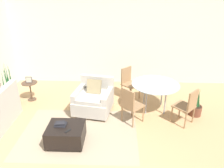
# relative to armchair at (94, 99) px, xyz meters

# --- Properties ---
(ground_plane) EXTENTS (20.00, 20.00, 0.00)m
(ground_plane) POSITION_rel_armchair_xyz_m (0.07, -1.85, -0.34)
(ground_plane) COLOR tan
(wall_back) EXTENTS (12.00, 0.06, 2.75)m
(wall_back) POSITION_rel_armchair_xyz_m (0.07, 1.92, 1.04)
(wall_back) COLOR beige
(wall_back) RESTS_ON ground_plane
(area_rug) EXTENTS (2.54, 1.88, 0.01)m
(area_rug) POSITION_rel_armchair_xyz_m (-0.22, -0.97, -0.34)
(area_rug) COLOR gray
(area_rug) RESTS_ON ground_plane
(armchair) EXTENTS (1.04, 1.06, 0.85)m
(armchair) POSITION_rel_armchair_xyz_m (0.00, 0.00, 0.00)
(armchair) COLOR #B2ADA3
(armchair) RESTS_ON ground_plane
(ottoman) EXTENTS (0.74, 0.63, 0.40)m
(ottoman) POSITION_rel_armchair_xyz_m (-0.43, -1.29, -0.12)
(ottoman) COLOR black
(ottoman) RESTS_ON ground_plane
(book_stack) EXTENTS (0.24, 0.17, 0.07)m
(book_stack) POSITION_rel_armchair_xyz_m (-0.53, -1.25, 0.09)
(book_stack) COLOR black
(book_stack) RESTS_ON ottoman
(tv_remote_primary) EXTENTS (0.12, 0.14, 0.01)m
(tv_remote_primary) POSITION_rel_armchair_xyz_m (-0.34, -1.44, 0.07)
(tv_remote_primary) COLOR black
(tv_remote_primary) RESTS_ON ottoman
(potted_plant) EXTENTS (0.43, 0.43, 1.14)m
(potted_plant) POSITION_rel_armchair_xyz_m (-2.41, 0.46, -0.09)
(potted_plant) COLOR #333338
(potted_plant) RESTS_ON ground_plane
(side_table) EXTENTS (0.43, 0.43, 0.54)m
(side_table) POSITION_rel_armchair_xyz_m (-1.85, 0.52, 0.04)
(side_table) COLOR #4C3828
(side_table) RESTS_ON ground_plane
(picture_frame) EXTENTS (0.18, 0.07, 0.17)m
(picture_frame) POSITION_rel_armchair_xyz_m (-1.85, 0.52, 0.28)
(picture_frame) COLOR black
(picture_frame) RESTS_ON side_table
(dining_table) EXTENTS (1.21, 1.21, 0.73)m
(dining_table) POSITION_rel_armchair_xyz_m (1.57, 0.13, 0.32)
(dining_table) COLOR #99A8AD
(dining_table) RESTS_ON ground_plane
(dining_chair_near_left) EXTENTS (0.59, 0.59, 0.90)m
(dining_chair_near_left) POSITION_rel_armchair_xyz_m (0.92, -0.52, 0.18)
(dining_chair_near_left) COLOR #93704C
(dining_chair_near_left) RESTS_ON ground_plane
(dining_chair_near_right) EXTENTS (0.59, 0.59, 0.90)m
(dining_chair_near_right) POSITION_rel_armchair_xyz_m (2.22, -0.52, 0.18)
(dining_chair_near_right) COLOR #93704C
(dining_chair_near_right) RESTS_ON ground_plane
(dining_chair_far_left) EXTENTS (0.59, 0.59, 0.90)m
(dining_chair_far_left) POSITION_rel_armchair_xyz_m (0.92, 0.78, 0.18)
(dining_chair_far_left) COLOR #93704C
(dining_chair_far_left) RESTS_ON ground_plane
(potted_plant_small) EXTENTS (0.30, 0.30, 0.71)m
(potted_plant_small) POSITION_rel_armchair_xyz_m (2.58, -0.11, -0.15)
(potted_plant_small) COLOR brown
(potted_plant_small) RESTS_ON ground_plane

